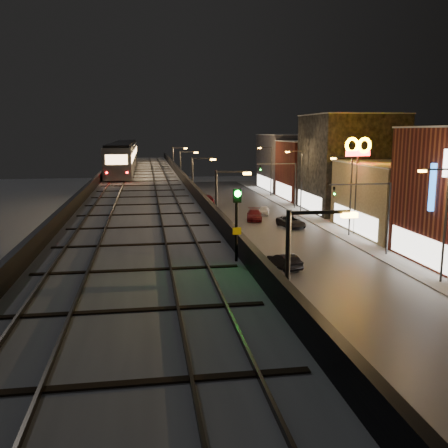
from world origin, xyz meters
TOP-DOWN VIEW (x-y plane):
  - ground at (0.00, 0.00)m, footprint 220.00×220.00m
  - road_surface at (7.50, 35.00)m, footprint 17.00×120.00m
  - sidewalk_right at (17.50, 35.00)m, footprint 4.00×120.00m
  - under_viaduct_pavement at (-6.00, 35.00)m, footprint 11.00×120.00m
  - elevated_viaduct at (-6.00, 31.84)m, footprint 9.00×100.00m
  - viaduct_trackbed at (-6.01, 31.97)m, footprint 8.40×100.00m
  - viaduct_parapet_streetside at (-1.65, 32.00)m, footprint 0.30×100.00m
  - viaduct_parapet_far at (-10.35, 32.00)m, footprint 0.30×100.00m
  - building_c at (23.99, 32.00)m, footprint 12.20×15.20m
  - building_d at (23.99, 48.00)m, footprint 12.20×13.20m
  - building_e at (23.99, 62.00)m, footprint 12.20×12.20m
  - building_f at (23.99, 76.00)m, footprint 12.20×16.20m
  - streetlight_left_0 at (-0.43, -5.00)m, footprint 2.57×0.28m
  - streetlight_left_1 at (-0.43, 13.00)m, footprint 2.57×0.28m
  - streetlight_right_1 at (16.73, 13.00)m, footprint 2.56×0.28m
  - streetlight_left_2 at (-0.43, 31.00)m, footprint 2.57×0.28m
  - streetlight_right_2 at (16.73, 31.00)m, footprint 2.56×0.28m
  - streetlight_left_3 at (-0.43, 49.00)m, footprint 2.57×0.28m
  - streetlight_right_3 at (16.73, 49.00)m, footprint 2.56×0.28m
  - streetlight_left_4 at (-0.43, 67.00)m, footprint 2.57×0.28m
  - streetlight_right_4 at (16.73, 67.00)m, footprint 2.56×0.28m
  - traffic_light_rig_a at (15.84, 22.00)m, footprint 6.10×0.34m
  - traffic_light_rig_b at (15.84, 52.00)m, footprint 6.10×0.34m
  - subway_train at (-8.50, 49.79)m, footprint 3.06×37.00m
  - rail_signal at (-2.10, -2.68)m, footprint 0.33×0.42m
  - car_taxi at (1.89, 6.99)m, footprint 2.05×3.94m
  - car_near_white at (6.06, 18.94)m, footprint 2.39×4.17m
  - car_mid_silver at (3.14, 31.18)m, footprint 2.61×4.79m
  - car_mid_dark at (3.92, 58.74)m, footprint 2.91×5.51m
  - car_far_white at (3.15, 62.04)m, footprint 2.26×4.02m
  - car_onc_dark at (11.97, 36.91)m, footprint 3.01×5.17m
  - car_onc_white at (8.60, 42.67)m, footprint 2.88×5.11m
  - car_onc_red at (10.87, 46.69)m, footprint 2.35×3.86m
  - sign_mcdonalds at (18.00, 31.86)m, footprint 3.29×0.78m
  - sign_carwash at (18.50, 16.41)m, footprint 1.76×0.35m

SIDE VIEW (x-z plane):
  - ground at x=0.00m, z-range 0.00..0.00m
  - road_surface at x=7.50m, z-range 0.00..0.06m
  - under_viaduct_pavement at x=-6.00m, z-range 0.00..0.06m
  - sidewalk_right at x=17.50m, z-range 0.00..0.14m
  - car_onc_red at x=10.87m, z-range 0.00..1.23m
  - car_mid_silver at x=3.14m, z-range 0.00..1.27m
  - car_taxi at x=1.89m, z-range 0.00..1.28m
  - car_far_white at x=3.15m, z-range 0.00..1.29m
  - car_near_white at x=6.06m, z-range 0.00..1.30m
  - car_onc_dark at x=11.97m, z-range 0.00..1.35m
  - car_onc_white at x=8.60m, z-range 0.00..1.40m
  - car_mid_dark at x=3.92m, z-range 0.00..1.52m
  - building_c at x=23.99m, z-range 0.00..8.16m
  - traffic_light_rig_a at x=15.84m, z-range 1.00..8.00m
  - traffic_light_rig_b at x=15.84m, z-range 1.00..8.00m
  - building_e at x=23.99m, z-range 0.00..10.16m
  - streetlight_left_0 at x=-0.43m, z-range 0.74..9.74m
  - streetlight_left_1 at x=-0.43m, z-range 0.74..9.74m
  - streetlight_right_1 at x=16.73m, z-range 0.74..9.74m
  - streetlight_left_2 at x=-0.43m, z-range 0.74..9.74m
  - streetlight_right_2 at x=16.73m, z-range 0.74..9.74m
  - streetlight_left_3 at x=-0.43m, z-range 0.74..9.74m
  - streetlight_right_3 at x=16.73m, z-range 0.74..9.74m
  - streetlight_left_4 at x=-0.43m, z-range 0.74..9.74m
  - streetlight_right_4 at x=16.73m, z-range 0.74..9.74m
  - building_f at x=23.99m, z-range 0.00..11.16m
  - elevated_viaduct at x=-6.00m, z-range 2.47..8.77m
  - viaduct_trackbed at x=-6.01m, z-range 6.23..6.55m
  - sign_carwash at x=18.50m, z-range 1.92..11.05m
  - viaduct_parapet_streetside at x=-1.65m, z-range 6.30..7.40m
  - viaduct_parapet_far at x=-10.35m, z-range 6.30..7.40m
  - building_d at x=23.99m, z-range 0.00..14.16m
  - subway_train at x=-8.50m, z-range 6.61..10.26m
  - rail_signal at x=-2.10m, z-range 7.22..10.11m
  - sign_mcdonalds at x=18.00m, z-range 3.62..14.69m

